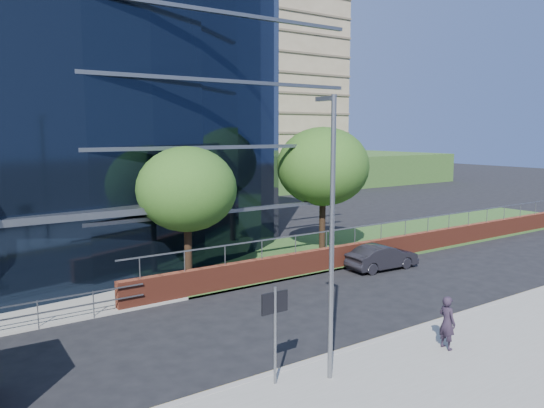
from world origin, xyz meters
TOP-DOWN VIEW (x-y plane):
  - grass_verge at (24.00, 11.00)m, footprint 36.00×8.00m
  - retaining_wall at (20.00, 7.30)m, footprint 34.00×0.40m
  - apartment_block at (32.00, 57.21)m, footprint 60.00×42.00m
  - street_sign at (4.50, -1.59)m, footprint 0.85×0.09m
  - tree_far_c at (7.00, 9.00)m, footprint 4.62×4.62m
  - tree_far_d at (16.00, 10.00)m, footprint 5.28×5.28m
  - tree_dist_e at (24.00, 40.00)m, footprint 4.62×4.62m
  - tree_dist_f at (40.00, 42.00)m, footprint 4.29×4.29m
  - streetlight_east at (6.00, -2.17)m, footprint 0.15×0.77m
  - parked_car at (16.59, 5.85)m, footprint 4.08×1.66m
  - pedestrian at (10.48, -2.79)m, footprint 0.49×0.68m

SIDE VIEW (x-z plane):
  - grass_verge at x=24.00m, z-range 0.00..0.12m
  - retaining_wall at x=20.00m, z-range -0.44..1.67m
  - parked_car at x=16.59m, z-range 0.00..1.32m
  - pedestrian at x=10.48m, z-range 0.15..1.91m
  - street_sign at x=4.50m, z-range 0.75..3.55m
  - tree_dist_f at x=40.00m, z-range 1.19..7.23m
  - streetlight_east at x=6.00m, z-range 0.44..8.44m
  - tree_far_c at x=7.00m, z-range 1.28..7.79m
  - tree_dist_e at x=24.00m, z-range 1.28..7.79m
  - tree_far_d at x=16.00m, z-range 1.47..8.91m
  - apartment_block at x=32.00m, z-range -3.89..26.11m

